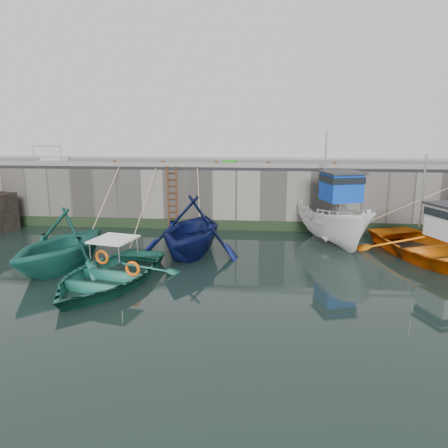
# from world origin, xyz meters

# --- Properties ---
(ground) EXTENTS (120.00, 120.00, 0.00)m
(ground) POSITION_xyz_m (0.00, 0.00, 0.00)
(ground) COLOR black
(ground) RESTS_ON ground
(quay_back) EXTENTS (30.00, 5.00, 3.00)m
(quay_back) POSITION_xyz_m (0.00, 12.50, 1.50)
(quay_back) COLOR slate
(quay_back) RESTS_ON ground
(road_back) EXTENTS (30.00, 5.00, 0.16)m
(road_back) POSITION_xyz_m (0.00, 12.50, 3.08)
(road_back) COLOR black
(road_back) RESTS_ON quay_back
(kerb_back) EXTENTS (30.00, 0.30, 0.20)m
(kerb_back) POSITION_xyz_m (0.00, 10.15, 3.26)
(kerb_back) COLOR slate
(kerb_back) RESTS_ON road_back
(algae_back) EXTENTS (30.00, 0.08, 0.50)m
(algae_back) POSITION_xyz_m (0.00, 9.96, 0.25)
(algae_back) COLOR black
(algae_back) RESTS_ON ground
(ladder) EXTENTS (0.51, 0.08, 3.20)m
(ladder) POSITION_xyz_m (-2.00, 9.91, 1.59)
(ladder) COLOR #3F1E0F
(ladder) RESTS_ON ground
(boat_near_white) EXTENTS (5.26, 5.73, 2.54)m
(boat_near_white) POSITION_xyz_m (-4.78, 3.36, 0.00)
(boat_near_white) COLOR #1A5B4F
(boat_near_white) RESTS_ON ground
(boat_near_white_rope) EXTENTS (0.04, 4.89, 3.10)m
(boat_near_white_rope) POSITION_xyz_m (-4.78, 7.93, 0.00)
(boat_near_white_rope) COLOR tan
(boat_near_white_rope) RESTS_ON ground
(boat_near_blue) EXTENTS (5.03, 6.22, 1.14)m
(boat_near_blue) POSITION_xyz_m (-2.55, 1.96, 0.00)
(boat_near_blue) COLOR #1C6352
(boat_near_blue) RESTS_ON ground
(boat_near_blue_rope) EXTENTS (0.04, 6.12, 3.10)m
(boat_near_blue_rope) POSITION_xyz_m (-2.55, 7.23, 0.00)
(boat_near_blue_rope) COLOR tan
(boat_near_blue_rope) RESTS_ON ground
(boat_near_blacktrim) EXTENTS (4.86, 5.49, 2.68)m
(boat_near_blacktrim) POSITION_xyz_m (-0.35, 5.77, 0.00)
(boat_near_blacktrim) COLOR #0A1242
(boat_near_blacktrim) RESTS_ON ground
(boat_near_blacktrim_rope) EXTENTS (0.04, 3.12, 3.10)m
(boat_near_blacktrim_rope) POSITION_xyz_m (-0.35, 9.14, 0.00)
(boat_near_blacktrim_rope) COLOR tan
(boat_near_blacktrim_rope) RESTS_ON ground
(boat_far_white) EXTENTS (3.85, 6.41, 5.32)m
(boat_far_white) POSITION_xyz_m (5.79, 8.26, 0.99)
(boat_far_white) COLOR white
(boat_far_white) RESTS_ON ground
(boat_far_orange) EXTENTS (7.02, 8.16, 4.42)m
(boat_far_orange) POSITION_xyz_m (9.51, 5.70, 0.46)
(boat_far_orange) COLOR orange
(boat_far_orange) RESTS_ON ground
(fish_crate) EXTENTS (0.70, 0.49, 0.30)m
(fish_crate) POSITION_xyz_m (0.83, 10.98, 3.31)
(fish_crate) COLOR #21991B
(fish_crate) RESTS_ON road_back
(railing) EXTENTS (1.60, 1.05, 1.00)m
(railing) POSITION_xyz_m (-8.75, 11.25, 3.36)
(railing) COLOR #A5A8AD
(railing) RESTS_ON road_back
(bollard_a) EXTENTS (0.18, 0.18, 0.28)m
(bollard_a) POSITION_xyz_m (-5.00, 10.25, 3.30)
(bollard_a) COLOR #3F1E0F
(bollard_a) RESTS_ON road_back
(bollard_b) EXTENTS (0.18, 0.18, 0.28)m
(bollard_b) POSITION_xyz_m (-2.50, 10.25, 3.30)
(bollard_b) COLOR #3F1E0F
(bollard_b) RESTS_ON road_back
(bollard_c) EXTENTS (0.18, 0.18, 0.28)m
(bollard_c) POSITION_xyz_m (0.20, 10.25, 3.30)
(bollard_c) COLOR #3F1E0F
(bollard_c) RESTS_ON road_back
(bollard_d) EXTENTS (0.18, 0.18, 0.28)m
(bollard_d) POSITION_xyz_m (2.80, 10.25, 3.30)
(bollard_d) COLOR #3F1E0F
(bollard_d) RESTS_ON road_back
(bollard_e) EXTENTS (0.18, 0.18, 0.28)m
(bollard_e) POSITION_xyz_m (6.00, 10.25, 3.30)
(bollard_e) COLOR #3F1E0F
(bollard_e) RESTS_ON road_back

